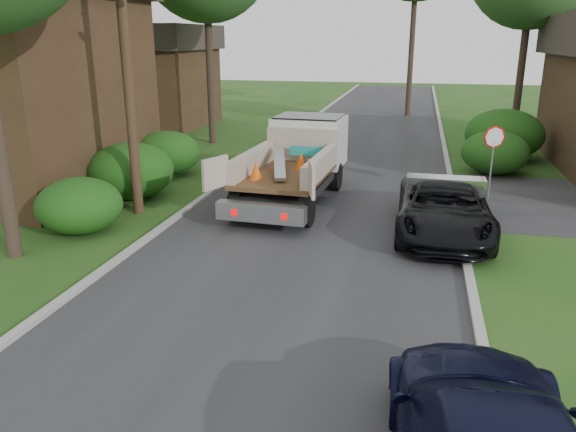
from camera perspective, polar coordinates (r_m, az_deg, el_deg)
The scene contains 14 objects.
ground at distance 11.71m, azimuth -1.91°, elevation -8.58°, with size 120.00×120.00×0.00m, color #1E4915.
road at distance 20.97m, azimuth 5.09°, elevation 3.33°, with size 8.00×90.00×0.02m, color #28282B.
curb_left at distance 21.87m, azimuth -5.62°, elevation 4.06°, with size 0.20×90.00×0.12m, color #9E9E99.
curb_right at distance 20.82m, azimuth 16.35°, elevation 2.73°, with size 0.20×90.00×0.12m, color #9E9E99.
stop_sign at distance 19.59m, azimuth 20.14°, elevation 6.61°, with size 0.71×0.32×2.48m.
utility_pole at distance 17.21m, azimuth -16.27°, elevation 17.00°, with size 2.42×1.25×10.00m.
house_left_far at distance 36.07m, azimuth -14.22°, elevation 13.78°, with size 7.56×7.56×6.00m.
hedge_left_a at distance 16.49m, azimuth -20.43°, elevation 1.02°, with size 2.34×2.34×1.53m, color #153F0E.
hedge_left_b at distance 19.49m, azimuth -15.71°, elevation 4.44°, with size 2.86×2.86×1.87m, color #153F0E.
hedge_left_c at distance 22.70m, azimuth -12.20°, elevation 6.29°, with size 2.60×2.60×1.70m, color #153F0E.
hedge_right_a at distance 23.74m, azimuth 20.29°, elevation 6.08°, with size 2.60×2.60×1.70m, color #153F0E.
hedge_right_b at distance 26.72m, azimuth 21.12°, elevation 7.74°, with size 3.38×3.38×2.21m, color #153F0E.
flatbed_truck at distance 19.07m, azimuth 1.25°, elevation 6.22°, with size 3.17×6.88×2.56m.
black_pickup at distance 15.86m, azimuth 15.58°, elevation 0.79°, with size 2.47×5.37×1.49m, color black.
Camera 1 is at (2.73, -10.14, 5.18)m, focal length 35.00 mm.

